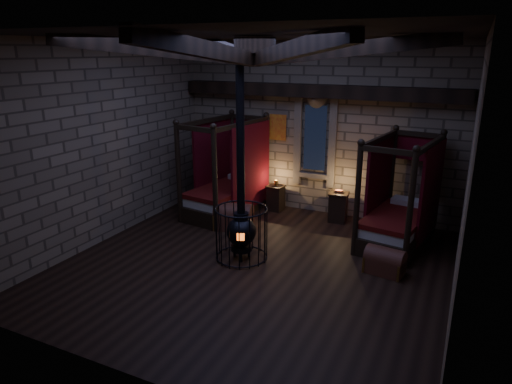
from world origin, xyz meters
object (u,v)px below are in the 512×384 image
at_px(trunk_right, 385,262).
at_px(bed_left, 227,190).
at_px(trunk_left, 234,217).
at_px(stove, 241,229).
at_px(bed_right, 398,218).

bearing_deg(trunk_right, bed_left, 167.34).
relative_size(trunk_left, stove, 0.24).
bearing_deg(stove, bed_right, 14.54).
xyz_separation_m(bed_right, trunk_left, (-3.55, -0.81, -0.28)).
bearing_deg(bed_right, bed_left, -172.71).
bearing_deg(bed_right, trunk_left, -158.28).
distance_m(bed_right, trunk_left, 3.65).
distance_m(trunk_left, stove, 1.64).
bearing_deg(trunk_right, trunk_left, 176.99).
height_order(bed_right, trunk_right, bed_right).
height_order(trunk_left, stove, stove).
bearing_deg(trunk_left, trunk_right, -24.57).
height_order(bed_left, trunk_left, bed_left).
bearing_deg(bed_left, trunk_right, -13.92).
height_order(bed_left, bed_right, bed_left).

